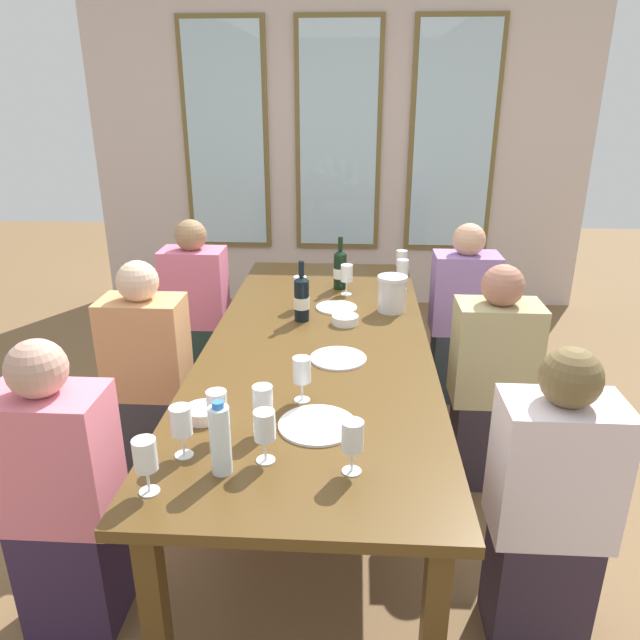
% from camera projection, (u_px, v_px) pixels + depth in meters
% --- Properties ---
extents(ground_plane, '(12.00, 12.00, 0.00)m').
position_uv_depth(ground_plane, '(318.00, 474.00, 3.03)').
color(ground_plane, brown).
extents(back_wall_with_windows, '(4.22, 0.10, 2.90)m').
position_uv_depth(back_wall_with_windows, '(338.00, 137.00, 5.03)').
color(back_wall_with_windows, beige).
rests_on(back_wall_with_windows, ground).
extents(dining_table, '(1.02, 2.63, 0.74)m').
position_uv_depth(dining_table, '(318.00, 352.00, 2.79)').
color(dining_table, '#533918').
rests_on(dining_table, ground).
extents(white_plate_0, '(0.27, 0.27, 0.01)m').
position_uv_depth(white_plate_0, '(317.00, 425.00, 2.06)').
color(white_plate_0, white).
rests_on(white_plate_0, dining_table).
extents(white_plate_1, '(0.24, 0.24, 0.01)m').
position_uv_depth(white_plate_1, '(338.00, 358.00, 2.57)').
color(white_plate_1, white).
rests_on(white_plate_1, dining_table).
extents(white_plate_2, '(0.22, 0.22, 0.01)m').
position_uv_depth(white_plate_2, '(337.00, 308.00, 3.17)').
color(white_plate_2, white).
rests_on(white_plate_2, dining_table).
extents(metal_pitcher, '(0.16, 0.16, 0.19)m').
position_uv_depth(metal_pitcher, '(392.00, 293.00, 3.10)').
color(metal_pitcher, silver).
rests_on(metal_pitcher, dining_table).
extents(wine_bottle_0, '(0.08, 0.08, 0.31)m').
position_uv_depth(wine_bottle_0, '(302.00, 298.00, 2.97)').
color(wine_bottle_0, black).
rests_on(wine_bottle_0, dining_table).
extents(wine_bottle_1, '(0.08, 0.08, 0.31)m').
position_uv_depth(wine_bottle_1, '(340.00, 269.00, 3.45)').
color(wine_bottle_1, black).
rests_on(wine_bottle_1, dining_table).
extents(tasting_bowl_0, '(0.13, 0.13, 0.04)m').
position_uv_depth(tasting_bowl_0, '(345.00, 320.00, 2.95)').
color(tasting_bowl_0, white).
rests_on(tasting_bowl_0, dining_table).
extents(tasting_bowl_1, '(0.13, 0.13, 0.04)m').
position_uv_depth(tasting_bowl_1, '(203.00, 413.00, 2.10)').
color(tasting_bowl_1, white).
rests_on(tasting_bowl_1, dining_table).
extents(water_bottle, '(0.06, 0.06, 0.24)m').
position_uv_depth(water_bottle, '(220.00, 439.00, 1.77)').
color(water_bottle, white).
rests_on(water_bottle, dining_table).
extents(wine_glass_0, '(0.07, 0.07, 0.17)m').
position_uv_depth(wine_glass_0, '(263.00, 401.00, 1.98)').
color(wine_glass_0, white).
rests_on(wine_glass_0, dining_table).
extents(wine_glass_1, '(0.07, 0.07, 0.17)m').
position_uv_depth(wine_glass_1, '(265.00, 428.00, 1.83)').
color(wine_glass_1, white).
rests_on(wine_glass_1, dining_table).
extents(wine_glass_2, '(0.07, 0.07, 0.17)m').
position_uv_depth(wine_glass_2, '(347.00, 275.00, 3.34)').
color(wine_glass_2, white).
rests_on(wine_glass_2, dining_table).
extents(wine_glass_3, '(0.07, 0.07, 0.17)m').
position_uv_depth(wine_glass_3, '(352.00, 437.00, 1.77)').
color(wine_glass_3, white).
rests_on(wine_glass_3, dining_table).
extents(wine_glass_4, '(0.07, 0.07, 0.17)m').
position_uv_depth(wine_glass_4, '(402.00, 259.00, 3.64)').
color(wine_glass_4, white).
rests_on(wine_glass_4, dining_table).
extents(wine_glass_5, '(0.07, 0.07, 0.17)m').
position_uv_depth(wine_glass_5, '(145.00, 457.00, 1.68)').
color(wine_glass_5, white).
rests_on(wine_glass_5, dining_table).
extents(wine_glass_6, '(0.07, 0.07, 0.17)m').
position_uv_depth(wine_glass_6, '(403.00, 269.00, 3.44)').
color(wine_glass_6, white).
rests_on(wine_glass_6, dining_table).
extents(wine_glass_7, '(0.07, 0.07, 0.17)m').
position_uv_depth(wine_glass_7, '(181.00, 422.00, 1.85)').
color(wine_glass_7, white).
rests_on(wine_glass_7, dining_table).
extents(wine_glass_8, '(0.07, 0.07, 0.17)m').
position_uv_depth(wine_glass_8, '(302.00, 372.00, 2.19)').
color(wine_glass_8, white).
rests_on(wine_glass_8, dining_table).
extents(wine_glass_9, '(0.07, 0.07, 0.17)m').
position_uv_depth(wine_glass_9, '(217.00, 407.00, 1.95)').
color(wine_glass_9, white).
rests_on(wine_glass_9, dining_table).
extents(wine_glass_10, '(0.07, 0.07, 0.17)m').
position_uv_depth(wine_glass_10, '(300.00, 286.00, 3.13)').
color(wine_glass_10, white).
rests_on(wine_glass_10, dining_table).
extents(seated_person_0, '(0.38, 0.24, 1.11)m').
position_uv_depth(seated_person_0, '(61.00, 499.00, 2.03)').
color(seated_person_0, '#352340').
rests_on(seated_person_0, ground).
extents(seated_person_1, '(0.38, 0.24, 1.11)m').
position_uv_depth(seated_person_1, '(548.00, 510.00, 1.97)').
color(seated_person_1, '#322635').
rests_on(seated_person_1, ground).
extents(seated_person_2, '(0.38, 0.24, 1.11)m').
position_uv_depth(seated_person_2, '(197.00, 312.00, 3.73)').
color(seated_person_2, '#223733').
rests_on(seated_person_2, ground).
extents(seated_person_3, '(0.38, 0.24, 1.11)m').
position_uv_depth(seated_person_3, '(462.00, 319.00, 3.62)').
color(seated_person_3, '#283238').
rests_on(seated_person_3, ground).
extents(seated_person_4, '(0.38, 0.24, 1.11)m').
position_uv_depth(seated_person_4, '(149.00, 378.00, 2.87)').
color(seated_person_4, '#37363A').
rests_on(seated_person_4, ground).
extents(seated_person_5, '(0.38, 0.24, 1.11)m').
position_uv_depth(seated_person_5, '(492.00, 384.00, 2.82)').
color(seated_person_5, '#2D252D').
rests_on(seated_person_5, ground).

